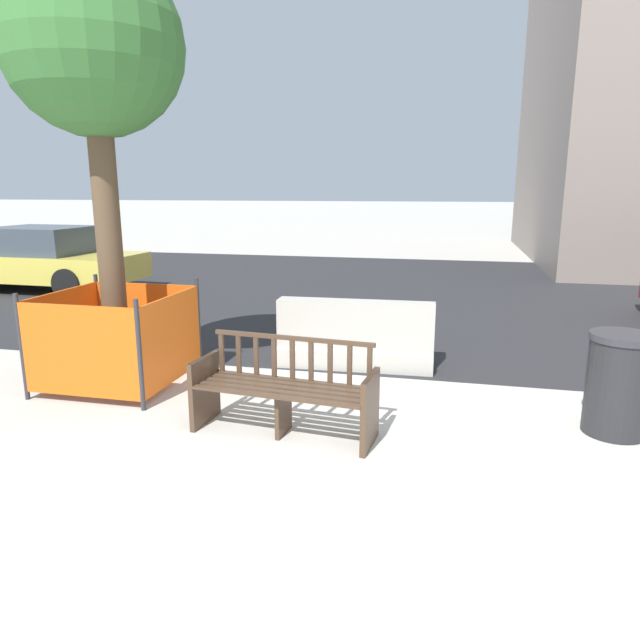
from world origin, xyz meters
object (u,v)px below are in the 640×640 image
object	(u,v)px
street_bench	(284,392)
construction_fence	(117,335)
jersey_barrier_centre	(355,339)
car_taxi_near	(39,259)
street_tree	(93,51)
trash_bin	(618,384)

from	to	relation	value
street_bench	construction_fence	bearing A→B (deg)	158.48
jersey_barrier_centre	car_taxi_near	size ratio (longest dim) A/B	0.43
car_taxi_near	street_bench	bearing A→B (deg)	-39.41
street_tree	trash_bin	xyz separation A→B (m)	(5.26, -0.20, -3.13)
street_tree	trash_bin	size ratio (longest dim) A/B	4.85
street_bench	jersey_barrier_centre	bearing A→B (deg)	82.84
street_bench	car_taxi_near	world-z (taller)	car_taxi_near
car_taxi_near	street_tree	bearing A→B (deg)	-45.11
construction_fence	street_tree	bearing A→B (deg)	-153.43
street_bench	trash_bin	size ratio (longest dim) A/B	1.82
street_bench	street_tree	distance (m)	4.04
street_tree	car_taxi_near	size ratio (longest dim) A/B	0.99
construction_fence	trash_bin	world-z (taller)	construction_fence
street_bench	car_taxi_near	size ratio (longest dim) A/B	0.37
car_taxi_near	construction_fence	bearing A→B (deg)	-45.11
trash_bin	jersey_barrier_centre	bearing A→B (deg)	150.30
jersey_barrier_centre	trash_bin	bearing A→B (deg)	-29.70
jersey_barrier_centre	car_taxi_near	bearing A→B (deg)	153.08
street_tree	trash_bin	world-z (taller)	street_tree
jersey_barrier_centre	trash_bin	size ratio (longest dim) A/B	2.12
street_bench	street_tree	xyz separation A→B (m)	(-2.27, 0.90, 3.21)
jersey_barrier_centre	construction_fence	size ratio (longest dim) A/B	1.41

